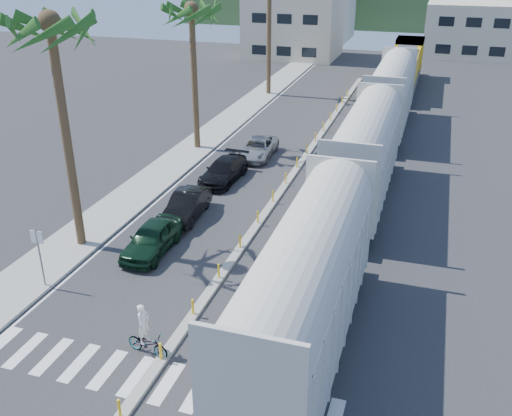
# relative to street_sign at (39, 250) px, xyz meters

# --- Properties ---
(ground) EXTENTS (140.00, 140.00, 0.00)m
(ground) POSITION_rel_street_sign_xyz_m (7.30, -2.00, -1.97)
(ground) COLOR #28282B
(ground) RESTS_ON ground
(sidewalk) EXTENTS (3.00, 90.00, 0.15)m
(sidewalk) POSITION_rel_street_sign_xyz_m (-1.20, 23.00, -1.90)
(sidewalk) COLOR gray
(sidewalk) RESTS_ON ground
(rails) EXTENTS (1.56, 100.00, 0.06)m
(rails) POSITION_rel_street_sign_xyz_m (12.30, 26.00, -1.94)
(rails) COLOR black
(rails) RESTS_ON ground
(median) EXTENTS (0.45, 60.00, 0.85)m
(median) POSITION_rel_street_sign_xyz_m (7.30, 17.96, -1.88)
(median) COLOR gray
(median) RESTS_ON ground
(crosswalk) EXTENTS (14.00, 2.20, 0.01)m
(crosswalk) POSITION_rel_street_sign_xyz_m (7.30, -4.00, -1.97)
(crosswalk) COLOR silver
(crosswalk) RESTS_ON ground
(lane_markings) EXTENTS (9.42, 90.00, 0.01)m
(lane_markings) POSITION_rel_street_sign_xyz_m (5.15, 23.00, -1.97)
(lane_markings) COLOR silver
(lane_markings) RESTS_ON ground
(freight_train) EXTENTS (3.00, 60.94, 5.85)m
(freight_train) POSITION_rel_street_sign_xyz_m (12.30, 19.47, 0.93)
(freight_train) COLOR beige
(freight_train) RESTS_ON ground
(street_sign) EXTENTS (0.60, 0.08, 3.00)m
(street_sign) POSITION_rel_street_sign_xyz_m (0.00, 0.00, 0.00)
(street_sign) COLOR slate
(street_sign) RESTS_ON ground
(buildings) EXTENTS (38.00, 27.00, 10.00)m
(buildings) POSITION_rel_street_sign_xyz_m (0.89, 69.66, 2.39)
(buildings) COLOR beige
(buildings) RESTS_ON ground
(car_lead) EXTENTS (2.04, 4.62, 1.54)m
(car_lead) POSITION_rel_street_sign_xyz_m (3.14, 4.47, -1.20)
(car_lead) COLOR black
(car_lead) RESTS_ON ground
(car_second) EXTENTS (2.19, 4.77, 1.50)m
(car_second) POSITION_rel_street_sign_xyz_m (3.18, 8.67, -1.22)
(car_second) COLOR black
(car_second) RESTS_ON ground
(car_third) EXTENTS (2.50, 5.14, 1.43)m
(car_third) POSITION_rel_street_sign_xyz_m (3.22, 14.52, -1.25)
(car_third) COLOR black
(car_third) RESTS_ON ground
(car_rear) EXTENTS (2.54, 4.98, 1.35)m
(car_rear) POSITION_rel_street_sign_xyz_m (3.93, 19.64, -1.30)
(car_rear) COLOR #989A9C
(car_rear) RESTS_ON ground
(cyclist) EXTENTS (1.19, 1.99, 2.19)m
(cyclist) POSITION_rel_street_sign_xyz_m (6.60, -2.72, -1.28)
(cyclist) COLOR #9EA0A5
(cyclist) RESTS_ON ground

